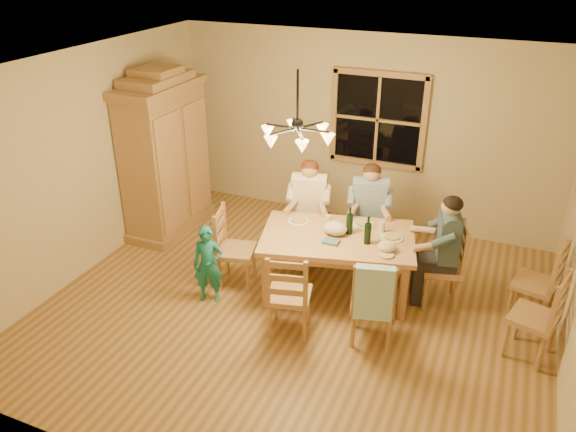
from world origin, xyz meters
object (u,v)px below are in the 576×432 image
at_px(chair_far_right, 367,239).
at_px(chair_near_right, 372,315).
at_px(chair_far_left, 308,234).
at_px(adult_woman, 309,197).
at_px(child, 208,264).
at_px(armoire, 166,158).
at_px(chair_end_right, 441,278).
at_px(chair_spare_back, 532,295).
at_px(chair_end_left, 237,262).
at_px(wine_bottle_b, 368,230).
at_px(adult_plaid_man, 370,201).
at_px(chair_spare_front, 530,330).
at_px(chandelier, 297,133).
at_px(dining_table, 337,243).
at_px(adult_slate_man, 447,237).
at_px(wine_bottle_a, 350,221).
at_px(chair_near_left, 289,307).

relative_size(chair_far_right, chair_near_right, 1.00).
relative_size(chair_far_left, adult_woman, 1.13).
bearing_deg(adult_woman, child, 50.01).
xyz_separation_m(armoire, child, (1.44, -1.39, -0.59)).
distance_m(chair_end_right, chair_spare_back, 0.98).
bearing_deg(chair_end_left, wine_bottle_b, 85.26).
height_order(adult_plaid_man, chair_spare_front, adult_plaid_man).
bearing_deg(chair_spare_back, chair_spare_front, -164.77).
distance_m(chair_near_right, chair_end_right, 1.12).
bearing_deg(chair_spare_front, chandelier, 109.90).
distance_m(chair_near_right, child, 1.92).
xyz_separation_m(dining_table, adult_plaid_man, (0.13, 0.87, 0.18)).
xyz_separation_m(dining_table, adult_slate_man, (1.16, 0.29, 0.18)).
distance_m(dining_table, child, 1.49).
bearing_deg(chair_spare_back, chair_end_right, 108.04).
bearing_deg(wine_bottle_a, wine_bottle_b, -29.67).
xyz_separation_m(chair_far_right, wine_bottle_a, (-0.03, -0.77, 0.62)).
xyz_separation_m(dining_table, wine_bottle_b, (0.35, -0.04, 0.27)).
bearing_deg(wine_bottle_b, chair_spare_front, -8.69).
bearing_deg(chair_near_left, dining_table, 62.10).
bearing_deg(chair_near_left, wine_bottle_a, 58.05).
bearing_deg(dining_table, child, -151.17).
xyz_separation_m(wine_bottle_a, wine_bottle_b, (0.25, -0.14, 0.00)).
relative_size(chair_end_right, wine_bottle_b, 3.00).
bearing_deg(child, adult_slate_man, 1.68).
height_order(chandelier, adult_woman, chandelier).
distance_m(adult_plaid_man, child, 2.17).
xyz_separation_m(chair_near_left, adult_woman, (-0.39, 1.58, 0.54)).
distance_m(wine_bottle_a, wine_bottle_b, 0.29).
bearing_deg(adult_slate_man, chandelier, 103.61).
relative_size(dining_table, chair_far_left, 1.94).
height_order(chair_far_right, adult_woman, adult_woman).
bearing_deg(chandelier, chair_end_left, 167.13).
bearing_deg(chair_near_right, chair_spare_back, 19.93).
relative_size(chair_far_right, adult_woman, 1.13).
bearing_deg(armoire, chair_end_right, -5.69).
height_order(adult_woman, child, adult_woman).
xyz_separation_m(adult_slate_man, wine_bottle_b, (-0.81, -0.33, 0.08)).
bearing_deg(chair_near_left, chair_end_right, 26.57).
bearing_deg(armoire, chair_far_right, 3.88).
relative_size(chair_far_right, chair_spare_back, 1.00).
relative_size(armoire, adult_woman, 2.63).
relative_size(chandelier, adult_plaid_man, 0.88).
relative_size(chair_far_left, chair_spare_back, 1.00).
relative_size(chandelier, chair_end_left, 0.78).
height_order(chair_near_right, adult_woman, adult_woman).
xyz_separation_m(adult_woman, wine_bottle_a, (0.71, -0.59, 0.08)).
xyz_separation_m(chair_end_left, child, (-0.14, -0.43, 0.17)).
distance_m(chandelier, adult_plaid_man, 1.88).
xyz_separation_m(dining_table, chair_spare_front, (2.14, -0.32, -0.35)).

